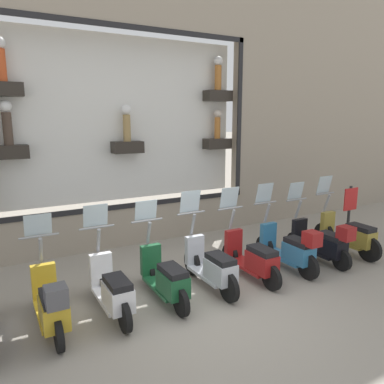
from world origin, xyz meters
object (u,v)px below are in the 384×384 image
(scooter_silver_4, at_px, (212,266))
(shop_sign_post, at_px, (349,213))
(scooter_red_3, at_px, (253,258))
(scooter_white_6, at_px, (112,290))
(scooter_green_5, at_px, (166,278))
(scooter_yellow_7, at_px, (51,304))
(scooter_black_1, at_px, (323,242))
(scooter_olive_0, at_px, (349,235))
(scooter_teal_2, at_px, (291,248))

(scooter_silver_4, distance_m, shop_sign_post, 4.40)
(scooter_red_3, relative_size, shop_sign_post, 1.25)
(scooter_white_6, distance_m, shop_sign_post, 6.24)
(scooter_green_5, bearing_deg, scooter_yellow_7, 92.08)
(scooter_black_1, relative_size, scooter_red_3, 1.00)
(shop_sign_post, bearing_deg, scooter_black_1, 111.75)
(scooter_red_3, distance_m, scooter_green_5, 1.85)
(scooter_olive_0, distance_m, scooter_green_5, 4.63)
(scooter_red_3, bearing_deg, scooter_teal_2, -93.66)
(scooter_green_5, bearing_deg, scooter_teal_2, -91.15)
(scooter_green_5, xyz_separation_m, shop_sign_post, (0.56, -5.28, 0.34))
(scooter_red_3, xyz_separation_m, shop_sign_post, (0.56, -3.43, 0.33))
(scooter_black_1, relative_size, scooter_yellow_7, 1.00)
(scooter_olive_0, bearing_deg, scooter_green_5, 90.12)
(scooter_red_3, height_order, scooter_silver_4, scooter_silver_4)
(scooter_teal_2, distance_m, scooter_red_3, 0.93)
(scooter_black_1, relative_size, scooter_silver_4, 0.99)
(scooter_silver_4, distance_m, scooter_white_6, 1.85)
(scooter_teal_2, height_order, scooter_green_5, scooter_teal_2)
(scooter_red_3, relative_size, scooter_white_6, 1.00)
(scooter_olive_0, height_order, shop_sign_post, scooter_olive_0)
(scooter_olive_0, bearing_deg, scooter_black_1, 94.66)
(scooter_teal_2, xyz_separation_m, shop_sign_post, (0.62, -2.50, 0.29))
(scooter_teal_2, bearing_deg, scooter_red_3, 86.34)
(scooter_olive_0, bearing_deg, scooter_silver_4, 90.04)
(scooter_teal_2, xyz_separation_m, scooter_red_3, (0.06, 0.93, -0.05))
(scooter_yellow_7, xyz_separation_m, shop_sign_post, (0.63, -7.13, 0.31))
(scooter_white_6, bearing_deg, scooter_teal_2, -90.89)
(scooter_white_6, relative_size, shop_sign_post, 1.25)
(scooter_black_1, height_order, scooter_teal_2, scooter_teal_2)
(scooter_red_3, height_order, scooter_green_5, scooter_red_3)
(scooter_green_5, bearing_deg, shop_sign_post, -83.90)
(shop_sign_post, bearing_deg, scooter_olive_0, 130.31)
(scooter_black_1, bearing_deg, scooter_red_3, 87.85)
(scooter_red_3, xyz_separation_m, scooter_yellow_7, (-0.07, 3.70, 0.03))
(scooter_teal_2, distance_m, shop_sign_post, 2.59)
(scooter_red_3, height_order, scooter_white_6, scooter_red_3)
(scooter_olive_0, distance_m, scooter_teal_2, 1.85)
(scooter_red_3, bearing_deg, scooter_black_1, -92.15)
(shop_sign_post, bearing_deg, scooter_red_3, 99.28)
(scooter_yellow_7, bearing_deg, shop_sign_post, -84.94)
(scooter_olive_0, relative_size, shop_sign_post, 1.26)
(scooter_silver_4, xyz_separation_m, shop_sign_post, (0.56, -4.35, 0.32))
(scooter_black_1, distance_m, scooter_silver_4, 2.78)
(scooter_olive_0, xyz_separation_m, scooter_white_6, (-0.01, 5.55, -0.03))
(scooter_olive_0, bearing_deg, scooter_yellow_7, 90.68)
(scooter_olive_0, distance_m, scooter_yellow_7, 6.48)
(scooter_olive_0, relative_size, scooter_teal_2, 1.01)
(scooter_green_5, bearing_deg, scooter_black_1, -91.02)
(scooter_silver_4, bearing_deg, scooter_olive_0, -89.96)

